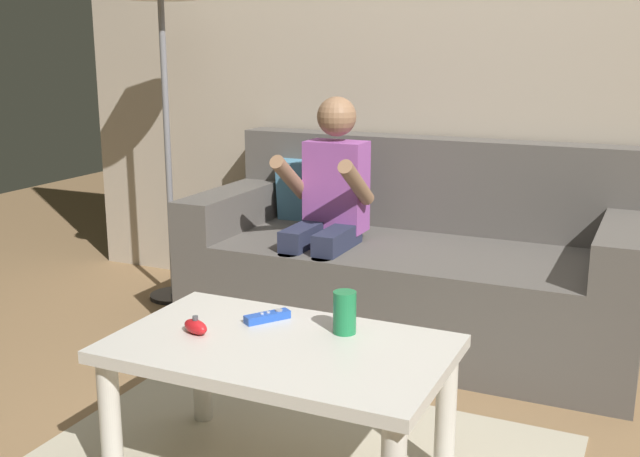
{
  "coord_description": "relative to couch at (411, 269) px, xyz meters",
  "views": [
    {
      "loc": [
        0.71,
        -1.85,
        1.22
      ],
      "look_at": [
        -0.37,
        0.53,
        0.59
      ],
      "focal_mm": 42.9,
      "sensor_mm": 36.0,
      "label": 1
    }
  ],
  "objects": [
    {
      "name": "floor_lamp",
      "position": [
        -1.21,
        -0.02,
        1.11
      ],
      "size": [
        0.32,
        0.32,
        1.62
      ],
      "color": "black",
      "rests_on": "ground"
    },
    {
      "name": "coffee_table",
      "position": [
        0.03,
        -1.26,
        0.07
      ],
      "size": [
        0.93,
        0.56,
        0.43
      ],
      "color": "beige",
      "rests_on": "ground"
    },
    {
      "name": "soda_can",
      "position": [
        0.16,
        -1.12,
        0.2
      ],
      "size": [
        0.07,
        0.07,
        0.12
      ],
      "primitive_type": "cylinder",
      "color": "#1E7F47",
      "rests_on": "coffee_table"
    },
    {
      "name": "game_remote_blue_near_edge",
      "position": [
        -0.08,
        -1.13,
        0.15
      ],
      "size": [
        0.11,
        0.14,
        0.03
      ],
      "color": "blue",
      "rests_on": "coffee_table"
    },
    {
      "name": "wall_back",
      "position": [
        0.23,
        0.39,
        0.96
      ],
      "size": [
        4.36,
        0.05,
        2.5
      ],
      "primitive_type": "cube",
      "color": "#B2A38E",
      "rests_on": "ground"
    },
    {
      "name": "person_seated_on_couch",
      "position": [
        -0.31,
        -0.18,
        0.28
      ],
      "size": [
        0.35,
        0.43,
        1.02
      ],
      "color": "#282D47",
      "rests_on": "ground"
    },
    {
      "name": "couch",
      "position": [
        0.0,
        0.0,
        0.0
      ],
      "size": [
        1.84,
        0.8,
        0.82
      ],
      "color": "#56514C",
      "rests_on": "ground"
    },
    {
      "name": "nunchuk_red",
      "position": [
        -0.22,
        -1.3,
        0.15
      ],
      "size": [
        0.1,
        0.07,
        0.05
      ],
      "color": "red",
      "rests_on": "coffee_table"
    }
  ]
}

